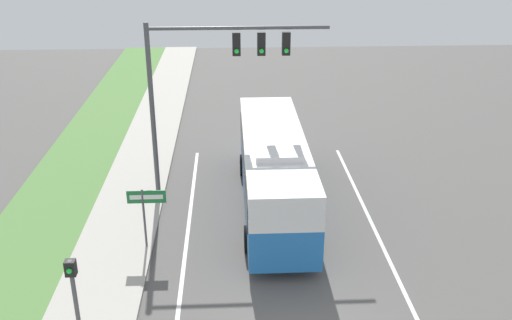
{
  "coord_description": "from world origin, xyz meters",
  "views": [
    {
      "loc": [
        -1.91,
        -11.93,
        11.17
      ],
      "look_at": [
        -0.84,
        9.97,
        1.72
      ],
      "focal_mm": 40.0,
      "sensor_mm": 36.0,
      "label": 1
    }
  ],
  "objects_px": {
    "bus": "(274,167)",
    "signal_gantry": "(209,72)",
    "pedestrian_signal": "(74,291)",
    "street_sign": "(146,207)"
  },
  "relations": [
    {
      "from": "bus",
      "to": "signal_gantry",
      "type": "bearing_deg",
      "value": 152.08
    },
    {
      "from": "bus",
      "to": "pedestrian_signal",
      "type": "bearing_deg",
      "value": -125.99
    },
    {
      "from": "pedestrian_signal",
      "to": "street_sign",
      "type": "distance_m",
      "value": 5.36
    },
    {
      "from": "pedestrian_signal",
      "to": "street_sign",
      "type": "height_order",
      "value": "pedestrian_signal"
    },
    {
      "from": "bus",
      "to": "signal_gantry",
      "type": "distance_m",
      "value": 4.59
    },
    {
      "from": "pedestrian_signal",
      "to": "street_sign",
      "type": "xyz_separation_m",
      "value": [
        1.19,
        5.22,
        -0.29
      ]
    },
    {
      "from": "signal_gantry",
      "to": "street_sign",
      "type": "xyz_separation_m",
      "value": [
        -2.25,
        -4.3,
        -3.71
      ]
    },
    {
      "from": "bus",
      "to": "pedestrian_signal",
      "type": "height_order",
      "value": "bus"
    },
    {
      "from": "bus",
      "to": "pedestrian_signal",
      "type": "distance_m",
      "value": 10.13
    },
    {
      "from": "signal_gantry",
      "to": "pedestrian_signal",
      "type": "distance_m",
      "value": 10.69
    }
  ]
}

